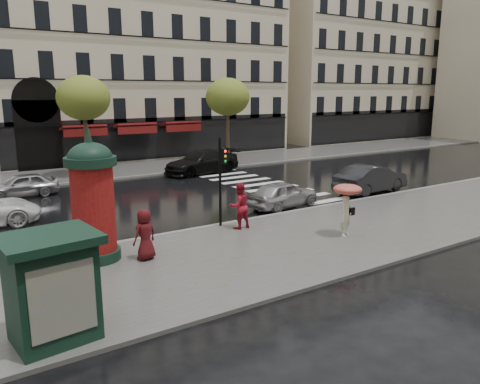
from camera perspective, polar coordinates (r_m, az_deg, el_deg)
ground at (r=17.85m, az=4.55°, el=-6.14°), size 160.00×160.00×0.00m
near_sidewalk at (r=17.46m, az=5.56°, el=-6.37°), size 90.00×7.00×0.12m
far_sidewalk at (r=34.44m, az=-15.20°, el=2.47°), size 90.00×6.00×0.12m
near_kerb at (r=20.18m, az=-0.68°, el=-3.73°), size 90.00×0.25×0.14m
far_kerb at (r=31.64m, az=-13.49°, el=1.76°), size 90.00×0.25×0.14m
zebra_crossing at (r=28.79m, az=2.29°, el=0.94°), size 3.60×11.75×0.01m
bldg_far_corner at (r=46.72m, az=-13.14°, el=18.87°), size 26.00×14.00×22.90m
bldg_far_right at (r=62.36m, az=12.94°, el=17.11°), size 24.00×14.00×22.90m
tree_far_left at (r=32.47m, az=-18.55°, el=10.78°), size 3.40×3.40×6.64m
tree_far_right at (r=36.90m, az=-1.51°, el=11.48°), size 3.40×3.40×6.64m
woman_umbrella at (r=18.35m, az=12.92°, el=-1.05°), size 1.09×1.09×2.09m
woman_red at (r=18.94m, az=-0.11°, el=-1.69°), size 0.92×0.71×1.88m
man_burgundy at (r=15.79m, az=-11.50°, el=-5.10°), size 0.95×0.75×1.71m
morris_column at (r=15.88m, az=-17.51°, el=-0.64°), size 1.64×1.64×4.40m
traffic_light at (r=19.04m, az=-2.29°, el=2.31°), size 0.27×0.36×3.67m
newsstand at (r=11.32m, az=-21.99°, el=-10.63°), size 2.21×1.93×2.45m
car_silver at (r=23.02m, az=5.27°, el=-0.27°), size 4.07×2.06×1.33m
car_darkgrey at (r=27.31m, az=15.65°, el=1.57°), size 4.97×2.15×1.59m
car_black at (r=32.63m, az=-4.69°, el=3.67°), size 5.80×2.98×1.61m
car_far_silver at (r=27.85m, az=-25.10°, el=0.75°), size 3.80×1.57×1.29m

